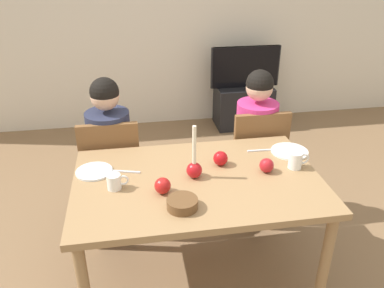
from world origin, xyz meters
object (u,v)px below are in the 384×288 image
Objects in this scene: tv at (245,67)px; mug_right at (296,160)px; bowl_walnuts at (182,204)px; apple_near_candle at (267,165)px; tv_stand at (243,106)px; dining_table at (198,191)px; candle_centerpiece at (194,167)px; plate_left at (94,171)px; apple_by_right_mug at (163,186)px; chair_left at (112,168)px; person_left_child at (112,159)px; mug_left at (115,182)px; chair_right at (255,157)px; plate_right at (290,151)px; person_right_child at (255,148)px; apple_by_left_plate at (221,158)px.

mug_right is (-0.37, -2.28, 0.09)m from tv.
apple_near_candle is (0.53, 0.27, 0.02)m from bowl_walnuts.
tv_stand is 4.03× the size of bowl_walnuts.
dining_table is at bearing -112.66° from tv.
mug_right is at bearing 0.41° from candle_centerpiece.
mug_right is (1.18, -0.14, 0.05)m from plate_left.
plate_left is at bearing 143.63° from apple_by_right_mug.
chair_left is 0.07m from person_left_child.
chair_right is at bearing 32.01° from mug_left.
bowl_walnuts is at bearing -115.83° from dining_table.
apple_by_right_mug reaches higher than plate_left.
chair_right reaches higher than mug_right.
chair_right is 1.23m from mug_left.
mug_left is 0.87m from apple_near_candle.
mug_right is at bearing 4.86° from apple_near_candle.
person_left_child is 1.48× the size of tv.
mug_right is at bearing 2.42° from dining_table.
tv is (1.47, 1.69, 0.20)m from chair_left.
plate_right is (1.22, 0.05, 0.00)m from plate_left.
bowl_walnuts reaches higher than plate_right.
candle_centerpiece is at bearing -51.51° from person_left_child.
candle_centerpiece is at bearing 5.94° from mug_left.
mug_right is 1.43× the size of apple_by_right_mug.
chair_left is at bearing -178.25° from person_right_child.
mug_right is at bearing -27.84° from chair_left.
person_left_child is 0.51m from plate_left.
candle_centerpiece reaches higher than dining_table.
tv is 2.47× the size of candle_centerpiece.
chair_left is at bearing 112.72° from apple_by_right_mug.
chair_right is 4.26× the size of plate_left.
mug_left is 0.75× the size of bowl_walnuts.
tv is 8.99× the size of apple_by_left_plate.
dining_table is 0.43m from apple_near_candle.
chair_left is 1.23m from plate_right.
plate_left is at bearing 136.96° from bowl_walnuts.
tv is 2.48m from candle_centerpiece.
chair_left is 10.25× the size of apple_by_left_plate.
chair_right reaches higher than bowl_walnuts.
mug_right is at bearing -29.14° from person_left_child.
chair_right is at bearing 102.12° from plate_right.
person_left_child is at bearing 128.49° from candle_centerpiece.
apple_by_right_mug is (-0.76, -0.72, 0.28)m from chair_right.
apple_by_right_mug is (0.37, -0.28, 0.04)m from plate_left.
person_left_child reaches higher than tv.
bowl_walnuts is (-0.13, -0.26, 0.11)m from dining_table.
apple_near_candle is (0.92, -0.60, 0.28)m from chair_left.
plate_left is 0.90× the size of plate_right.
bowl_walnuts is (0.38, -0.87, 0.26)m from chair_left.
tv reaches higher than mug_right.
person_right_child reaches higher than candle_centerpiece.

